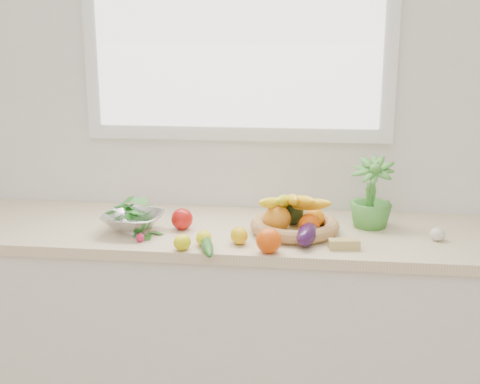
# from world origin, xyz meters

# --- Properties ---
(back_wall) EXTENTS (4.50, 0.02, 2.70)m
(back_wall) POSITION_xyz_m (0.00, 2.25, 1.35)
(back_wall) COLOR white
(back_wall) RESTS_ON ground
(counter_cabinet) EXTENTS (2.20, 0.58, 0.86)m
(counter_cabinet) POSITION_xyz_m (0.00, 1.95, 0.43)
(counter_cabinet) COLOR silver
(counter_cabinet) RESTS_ON ground
(countertop) EXTENTS (2.24, 0.62, 0.04)m
(countertop) POSITION_xyz_m (0.00, 1.95, 0.88)
(countertop) COLOR beige
(countertop) RESTS_ON counter_cabinet
(window_frame) EXTENTS (1.30, 0.03, 1.10)m
(window_frame) POSITION_xyz_m (0.00, 2.23, 1.75)
(window_frame) COLOR white
(window_frame) RESTS_ON back_wall
(window_pane) EXTENTS (1.18, 0.01, 0.98)m
(window_pane) POSITION_xyz_m (0.00, 2.21, 1.75)
(window_pane) COLOR white
(window_pane) RESTS_ON window_frame
(orange_loose) EXTENTS (0.12, 0.12, 0.09)m
(orange_loose) POSITION_xyz_m (0.18, 1.68, 0.94)
(orange_loose) COLOR #DC4706
(orange_loose) RESTS_ON countertop
(lemon_a) EXTENTS (0.06, 0.08, 0.06)m
(lemon_a) POSITION_xyz_m (-0.06, 1.73, 0.93)
(lemon_a) COLOR yellow
(lemon_a) RESTS_ON countertop
(lemon_b) EXTENTS (0.08, 0.09, 0.06)m
(lemon_b) POSITION_xyz_m (-0.12, 1.67, 0.93)
(lemon_b) COLOR yellow
(lemon_b) RESTS_ON countertop
(lemon_c) EXTENTS (0.09, 0.10, 0.06)m
(lemon_c) POSITION_xyz_m (0.07, 1.76, 0.93)
(lemon_c) COLOR #E5AB0C
(lemon_c) RESTS_ON countertop
(apple) EXTENTS (0.11, 0.11, 0.08)m
(apple) POSITION_xyz_m (-0.17, 1.90, 0.94)
(apple) COLOR #B4120E
(apple) RESTS_ON countertop
(ginger) EXTENTS (0.11, 0.06, 0.03)m
(ginger) POSITION_xyz_m (0.44, 1.75, 0.92)
(ginger) COLOR tan
(ginger) RESTS_ON countertop
(garlic_a) EXTENTS (0.06, 0.06, 0.05)m
(garlic_a) POSITION_xyz_m (0.40, 1.91, 0.92)
(garlic_a) COLOR white
(garlic_a) RESTS_ON countertop
(garlic_b) EXTENTS (0.07, 0.07, 0.05)m
(garlic_b) POSITION_xyz_m (0.79, 1.88, 0.92)
(garlic_b) COLOR beige
(garlic_b) RESTS_ON countertop
(garlic_c) EXTENTS (0.05, 0.05, 0.04)m
(garlic_c) POSITION_xyz_m (0.17, 1.87, 0.92)
(garlic_c) COLOR silver
(garlic_c) RESTS_ON countertop
(eggplant) EXTENTS (0.10, 0.19, 0.07)m
(eggplant) POSITION_xyz_m (0.31, 1.79, 0.94)
(eggplant) COLOR #2B0E36
(eggplant) RESTS_ON countertop
(cucumber) EXTENTS (0.10, 0.22, 0.04)m
(cucumber) POSITION_xyz_m (-0.03, 1.67, 0.92)
(cucumber) COLOR #1A4F17
(cucumber) RESTS_ON countertop
(radish) EXTENTS (0.03, 0.03, 0.03)m
(radish) POSITION_xyz_m (-0.29, 1.74, 0.92)
(radish) COLOR #B81744
(radish) RESTS_ON countertop
(potted_herb) EXTENTS (0.20, 0.20, 0.30)m
(potted_herb) POSITION_xyz_m (0.55, 2.03, 1.03)
(potted_herb) COLOR #438E33
(potted_herb) RESTS_ON countertop
(fruit_basket) EXTENTS (0.39, 0.39, 0.18)m
(fruit_basket) POSITION_xyz_m (0.26, 1.91, 0.95)
(fruit_basket) COLOR tan
(fruit_basket) RESTS_ON countertop
(colander_with_spinach) EXTENTS (0.25, 0.25, 0.12)m
(colander_with_spinach) POSITION_xyz_m (-0.35, 1.85, 0.96)
(colander_with_spinach) COLOR white
(colander_with_spinach) RESTS_ON countertop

